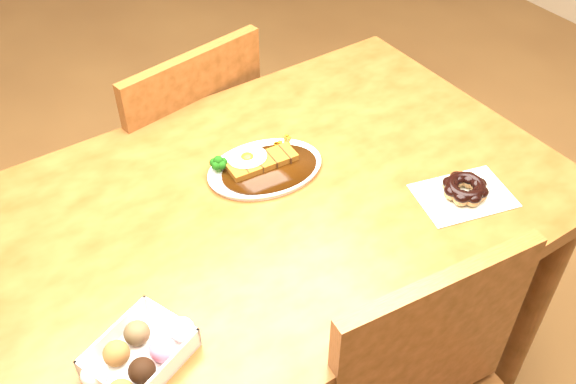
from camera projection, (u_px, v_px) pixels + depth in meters
table at (276, 231)px, 1.38m from camera, size 1.20×0.80×0.75m
chair_far at (178, 159)px, 1.83m from camera, size 0.48×0.48×0.87m
katsu_curry_plate at (263, 166)px, 1.37m from camera, size 0.27×0.21×0.05m
donut_box at (139, 354)px, 1.01m from camera, size 0.19×0.17×0.04m
pon_de_ring at (465, 189)px, 1.30m from camera, size 0.22×0.18×0.04m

